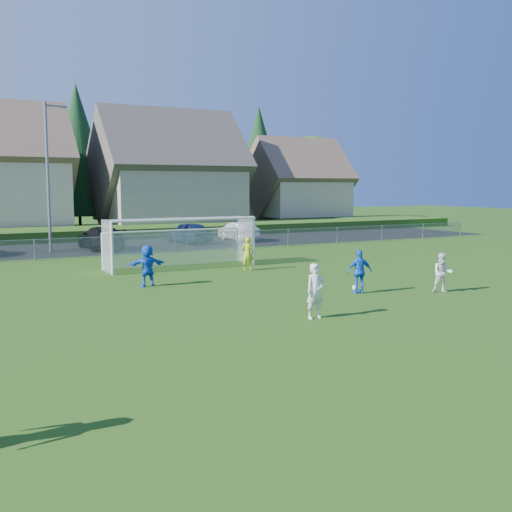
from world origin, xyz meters
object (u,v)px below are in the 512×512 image
object	(u,v)px
soccer_ball	(355,288)
car_f	(238,231)
player_blue_a	(360,272)
goalkeeper	(248,254)
player_white_a	(315,291)
car_d	(101,238)
player_blue_b	(147,266)
car_e	(188,233)
soccer_goal	(179,235)
player_white_b	(442,273)

from	to	relation	value
soccer_ball	car_f	xyz separation A→B (m)	(5.52, 21.05, 0.58)
player_blue_a	goalkeeper	world-z (taller)	player_blue_a
player_white_a	car_d	size ratio (longest dim) A/B	0.34
player_blue_b	car_e	world-z (taller)	player_blue_b
player_blue_a	car_d	xyz separation A→B (m)	(-4.67, 20.42, -0.09)
car_d	soccer_goal	world-z (taller)	soccer_goal
player_white_b	car_e	bearing A→B (deg)	128.74
player_blue_b	soccer_goal	bearing A→B (deg)	-125.77
goalkeeper	car_d	distance (m)	13.44
player_blue_a	player_blue_b	size ratio (longest dim) A/B	0.98
player_blue_a	car_e	world-z (taller)	player_blue_a
player_blue_b	car_e	distance (m)	18.33
player_blue_a	car_d	size ratio (longest dim) A/B	0.33
player_white_a	player_white_b	world-z (taller)	player_white_a
player_blue_a	player_blue_b	world-z (taller)	player_blue_b
goalkeeper	car_f	world-z (taller)	goalkeeper
car_e	soccer_goal	bearing A→B (deg)	58.51
player_white_b	soccer_ball	bearing A→B (deg)	179.75
car_d	soccer_ball	bearing A→B (deg)	102.62
player_white_a	player_blue_b	world-z (taller)	player_white_a
player_white_b	car_d	bearing A→B (deg)	145.22
soccer_ball	car_e	bearing A→B (deg)	85.71
player_blue_b	player_white_b	bearing A→B (deg)	142.82
goalkeeper	player_white_b	bearing A→B (deg)	135.43
car_e	soccer_goal	distance (m)	12.70
player_white_b	player_blue_b	bearing A→B (deg)	-179.40
player_blue_a	soccer_goal	bearing A→B (deg)	-55.04
car_d	soccer_goal	bearing A→B (deg)	96.04
player_white_a	car_f	size ratio (longest dim) A/B	0.41
player_blue_b	car_e	size ratio (longest dim) A/B	0.38
soccer_ball	soccer_goal	size ratio (longest dim) A/B	0.03
soccer_ball	soccer_goal	distance (m)	10.29
soccer_ball	player_white_a	size ratio (longest dim) A/B	0.13
player_white_a	player_blue_b	xyz separation A→B (m)	(-2.65, 8.16, -0.01)
car_d	soccer_goal	distance (m)	10.46
player_white_a	car_f	xyz separation A→B (m)	(9.66, 24.42, -0.16)
player_white_a	player_blue_a	xyz separation A→B (m)	(3.90, 2.80, -0.02)
player_white_a	car_e	world-z (taller)	player_white_a
player_white_b	goalkeeper	world-z (taller)	goalkeeper
player_white_b	car_e	distance (m)	23.05
goalkeeper	car_d	size ratio (longest dim) A/B	0.32
soccer_ball	goalkeeper	size ratio (longest dim) A/B	0.14
player_white_a	goalkeeper	bearing A→B (deg)	73.56
player_blue_b	soccer_goal	world-z (taller)	soccer_goal
player_white_a	car_e	xyz separation A→B (m)	(5.72, 24.46, -0.10)
player_blue_a	car_e	distance (m)	21.73
player_blue_b	goalkeeper	xyz separation A→B (m)	(5.72, 2.18, -0.04)
player_white_b	soccer_goal	world-z (taller)	soccer_goal
car_d	car_e	distance (m)	6.61
car_e	car_d	bearing A→B (deg)	3.35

